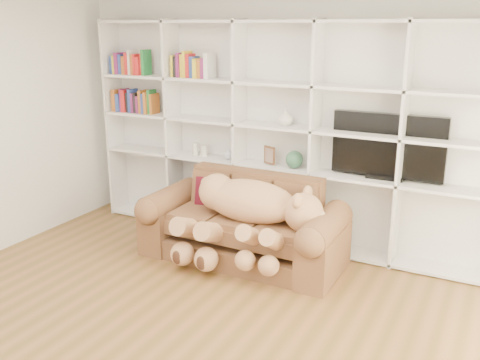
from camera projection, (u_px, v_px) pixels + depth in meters
The scene contains 14 objects.
floor at pixel (152, 343), 4.09m from camera, with size 5.00×5.00×0.00m, color brown.
wall_back at pixel (284, 119), 5.83m from camera, with size 5.00×0.02×2.70m, color white.
bookshelf at pixel (258, 123), 5.83m from camera, with size 4.43×0.35×2.40m.
sofa at pixel (244, 229), 5.48m from camera, with size 2.05×0.88×0.86m.
teddy_bear at pixel (247, 211), 5.21m from camera, with size 1.44×0.81×0.83m.
throw_pillow at pixel (212, 193), 5.73m from camera, with size 0.33×0.11×0.33m, color #530E13.
gift_box at pixel (314, 268), 5.05m from camera, with size 0.32×0.30×0.25m, color #C94D1A.
tv at pixel (388, 147), 5.24m from camera, with size 1.10×0.18×0.65m.
picture_frame at pixel (269, 155), 5.81m from camera, with size 0.16×0.03×0.20m, color brown.
green_vase at pixel (294, 159), 5.68m from camera, with size 0.19×0.19×0.19m, color #326243.
figurine_tall at pixel (195, 149), 6.24m from camera, with size 0.07×0.07×0.15m, color beige.
figurine_short at pixel (204, 151), 6.19m from camera, with size 0.08×0.08×0.13m, color beige.
snow_globe at pixel (228, 155), 6.05m from camera, with size 0.10×0.10×0.10m, color silver.
shelf_vase at pixel (285, 117), 5.61m from camera, with size 0.17×0.17×0.17m, color silver.
Camera 1 is at (2.24, -2.86, 2.35)m, focal length 40.00 mm.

